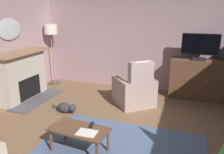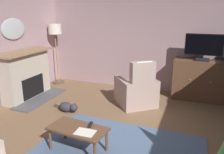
% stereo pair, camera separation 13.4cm
% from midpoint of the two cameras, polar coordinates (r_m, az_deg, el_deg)
% --- Properties ---
extents(ground_plane, '(6.76, 6.23, 0.04)m').
position_cam_midpoint_polar(ground_plane, '(4.05, 2.24, -15.99)').
color(ground_plane, brown).
extents(wall_back, '(6.76, 0.10, 2.55)m').
position_cam_midpoint_polar(wall_back, '(6.27, 11.01, 8.11)').
color(wall_back, gray).
rests_on(wall_back, ground_plane).
extents(fireplace, '(0.86, 1.55, 1.22)m').
position_cam_midpoint_polar(fireplace, '(6.00, -20.31, 0.20)').
color(fireplace, '#4C4C51').
rests_on(fireplace, ground_plane).
extents(wall_mirror_oval, '(0.06, 0.75, 0.51)m').
position_cam_midpoint_polar(wall_mirror_oval, '(5.98, -23.25, 11.21)').
color(wall_mirror_oval, '#B2B7BF').
extents(tv_cabinet, '(1.30, 0.49, 1.01)m').
position_cam_midpoint_polar(tv_cabinet, '(6.00, 22.12, -0.99)').
color(tv_cabinet, '#402A1C').
rests_on(tv_cabinet, ground_plane).
extents(television, '(0.87, 0.20, 0.64)m').
position_cam_midpoint_polar(television, '(5.77, 23.05, 7.13)').
color(television, black).
rests_on(television, tv_cabinet).
extents(coffee_table, '(0.97, 0.55, 0.41)m').
position_cam_midpoint_polar(coffee_table, '(3.62, -7.63, -13.48)').
color(coffee_table, brown).
rests_on(coffee_table, ground_plane).
extents(tv_remote, '(0.08, 0.18, 0.02)m').
position_cam_midpoint_polar(tv_remote, '(3.64, -4.49, -12.04)').
color(tv_remote, black).
rests_on(tv_remote, coffee_table).
extents(folded_newspaper, '(0.31, 0.23, 0.01)m').
position_cam_midpoint_polar(folded_newspaper, '(3.46, -5.76, -13.88)').
color(folded_newspaper, silver).
rests_on(folded_newspaper, coffee_table).
extents(armchair_by_fireplace, '(1.16, 1.16, 1.13)m').
position_cam_midpoint_polar(armchair_by_fireplace, '(5.31, 7.05, -3.56)').
color(armchair_by_fireplace, '#A3897F').
rests_on(armchair_by_fireplace, ground_plane).
extents(cat, '(0.67, 0.26, 0.24)m').
position_cam_midpoint_polar(cat, '(5.07, -10.51, -7.55)').
color(cat, '#2D2D33').
rests_on(cat, ground_plane).
extents(floor_lamp, '(0.38, 0.38, 1.80)m').
position_cam_midpoint_polar(floor_lamp, '(6.89, -13.75, 10.15)').
color(floor_lamp, '#4C4233').
rests_on(floor_lamp, ground_plane).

